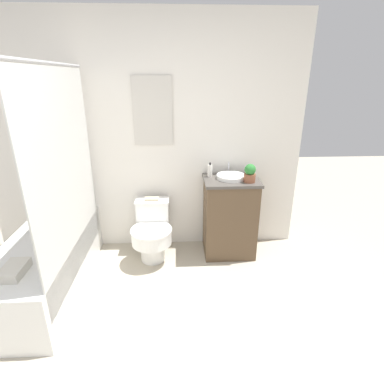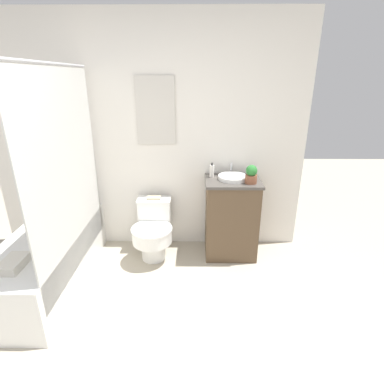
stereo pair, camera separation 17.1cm
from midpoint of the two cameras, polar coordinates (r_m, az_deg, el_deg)
wall_back at (r=3.30m, az=-7.05°, el=10.09°), size 3.41×0.07×2.50m
shower_area at (r=3.16m, az=-24.28°, el=-10.99°), size 0.65×1.55×1.98m
toilet at (r=3.30m, az=-5.90°, el=-7.28°), size 0.43×0.58×0.62m
vanity at (r=3.31m, az=8.92°, el=-4.90°), size 0.57×0.45×0.88m
sink at (r=3.16m, az=9.33°, el=2.76°), size 0.31×0.34×0.13m
soap_bottle at (r=3.19m, az=5.34°, el=4.00°), size 0.05×0.05×0.15m
potted_plant at (r=3.05m, az=12.82°, el=3.27°), size 0.12×0.12×0.19m
book_on_tank at (r=3.30m, az=-5.81°, el=-1.13°), size 0.15×0.09×0.02m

